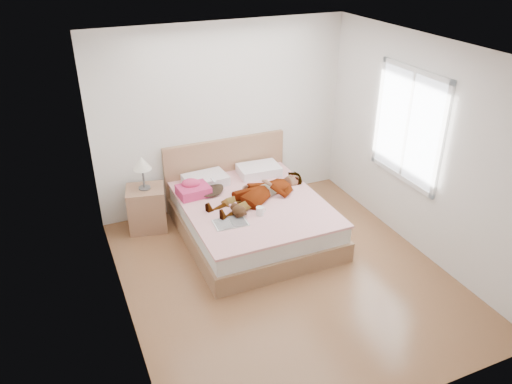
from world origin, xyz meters
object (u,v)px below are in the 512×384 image
bed (250,214)px  plush_toy (238,210)px  woman (260,190)px  coffee_mug (260,211)px  nightstand (147,205)px  towel (193,189)px  phone (214,180)px  magazine (230,223)px

bed → plush_toy: bed is taller
woman → coffee_mug: woman is taller
bed → nightstand: bearing=151.8°
bed → towel: (-0.65, 0.40, 0.32)m
coffee_mug → bed: bearing=83.5°
phone → nightstand: (-0.87, 0.26, -0.32)m
bed → towel: bearing=148.4°
coffee_mug → plush_toy: size_ratio=0.52×
towel → plush_toy: size_ratio=1.61×
phone → magazine: (-0.09, -0.86, -0.15)m
phone → bed: size_ratio=0.04×
phone → plush_toy: 0.74m
plush_toy → magazine: bearing=-139.0°
coffee_mug → nightstand: bearing=137.5°
towel → magazine: size_ratio=1.03×
nightstand → plush_toy: bearing=-46.9°
bed → plush_toy: 0.54m
towel → coffee_mug: size_ratio=3.11×
towel → bed: bearing=-31.6°
towel → nightstand: bearing=156.0°
bed → plush_toy: size_ratio=7.81×
phone → plush_toy: bearing=-103.8°
coffee_mug → plush_toy: plush_toy is taller
nightstand → phone: bearing=-16.9°
plush_toy → phone: bearing=94.8°
magazine → plush_toy: bearing=41.0°
towel → nightstand: 0.68m
woman → nightstand: nightstand is taller
nightstand → bed: bearing=-28.2°
woman → bed: (-0.14, 0.00, -0.34)m
woman → bed: bearing=-110.5°
phone → bed: bearing=-66.2°
bed → nightstand: 1.40m
woman → magazine: woman is taller
magazine → plush_toy: size_ratio=1.56×
nightstand → woman: bearing=-25.9°
magazine → nightstand: nightstand is taller
phone → towel: size_ratio=0.20×
coffee_mug → nightstand: 1.62m
phone → nightstand: 0.96m
phone → nightstand: nightstand is taller
plush_toy → coffee_mug: bearing=-19.7°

